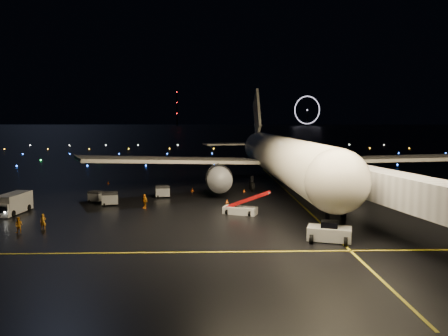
{
  "coord_description": "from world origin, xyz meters",
  "views": [
    {
      "loc": [
        -0.42,
        -47.35,
        11.62
      ],
      "look_at": [
        1.43,
        12.0,
        5.0
      ],
      "focal_mm": 35.0,
      "sensor_mm": 36.0,
      "label": 1
    }
  ],
  "objects_px": {
    "baggage_cart_2": "(96,197)",
    "baggage_cart_0": "(163,192)",
    "pushback_tug": "(329,231)",
    "crew_b": "(19,225)",
    "airliner": "(278,134)",
    "baggage_cart_1": "(110,199)",
    "belt_loader": "(240,202)",
    "crew_a": "(43,221)",
    "crew_c": "(144,201)",
    "service_truck": "(14,203)"
  },
  "relations": [
    {
      "from": "baggage_cart_2",
      "to": "baggage_cart_0",
      "type": "bearing_deg",
      "value": 40.77
    },
    {
      "from": "pushback_tug",
      "to": "crew_b",
      "type": "height_order",
      "value": "pushback_tug"
    },
    {
      "from": "airliner",
      "to": "pushback_tug",
      "type": "relative_size",
      "value": 15.92
    },
    {
      "from": "crew_b",
      "to": "baggage_cart_1",
      "type": "height_order",
      "value": "baggage_cart_1"
    },
    {
      "from": "belt_loader",
      "to": "crew_a",
      "type": "height_order",
      "value": "belt_loader"
    },
    {
      "from": "baggage_cart_1",
      "to": "baggage_cart_2",
      "type": "height_order",
      "value": "baggage_cart_1"
    },
    {
      "from": "belt_loader",
      "to": "baggage_cart_1",
      "type": "relative_size",
      "value": 2.83
    },
    {
      "from": "crew_b",
      "to": "baggage_cart_0",
      "type": "bearing_deg",
      "value": 64.11
    },
    {
      "from": "belt_loader",
      "to": "baggage_cart_2",
      "type": "bearing_deg",
      "value": 179.01
    },
    {
      "from": "belt_loader",
      "to": "baggage_cart_2",
      "type": "height_order",
      "value": "belt_loader"
    },
    {
      "from": "belt_loader",
      "to": "crew_b",
      "type": "xyz_separation_m",
      "value": [
        -23.31,
        -8.39,
        -0.62
      ]
    },
    {
      "from": "crew_b",
      "to": "baggage_cart_1",
      "type": "distance_m",
      "value": 15.7
    },
    {
      "from": "crew_a",
      "to": "baggage_cart_0",
      "type": "bearing_deg",
      "value": 54.01
    },
    {
      "from": "belt_loader",
      "to": "crew_c",
      "type": "height_order",
      "value": "belt_loader"
    },
    {
      "from": "baggage_cart_1",
      "to": "baggage_cart_2",
      "type": "distance_m",
      "value": 3.53
    },
    {
      "from": "airliner",
      "to": "service_truck",
      "type": "bearing_deg",
      "value": -154.51
    },
    {
      "from": "airliner",
      "to": "baggage_cart_0",
      "type": "bearing_deg",
      "value": -158.75
    },
    {
      "from": "belt_loader",
      "to": "crew_c",
      "type": "relative_size",
      "value": 3.09
    },
    {
      "from": "airliner",
      "to": "baggage_cart_0",
      "type": "relative_size",
      "value": 31.55
    },
    {
      "from": "crew_c",
      "to": "baggage_cart_0",
      "type": "xyz_separation_m",
      "value": [
        1.51,
        8.09,
        -0.1
      ]
    },
    {
      "from": "pushback_tug",
      "to": "belt_loader",
      "type": "distance_m",
      "value": 14.48
    },
    {
      "from": "service_truck",
      "to": "baggage_cart_0",
      "type": "relative_size",
      "value": 3.33
    },
    {
      "from": "airliner",
      "to": "crew_a",
      "type": "distance_m",
      "value": 40.33
    },
    {
      "from": "belt_loader",
      "to": "baggage_cart_1",
      "type": "xyz_separation_m",
      "value": [
        -17.33,
        6.13,
        -0.56
      ]
    },
    {
      "from": "crew_a",
      "to": "crew_b",
      "type": "bearing_deg",
      "value": -145.26
    },
    {
      "from": "service_truck",
      "to": "crew_c",
      "type": "height_order",
      "value": "service_truck"
    },
    {
      "from": "crew_c",
      "to": "baggage_cart_2",
      "type": "xyz_separation_m",
      "value": [
        -7.58,
        4.7,
        -0.21
      ]
    },
    {
      "from": "crew_b",
      "to": "baggage_cart_0",
      "type": "xyz_separation_m",
      "value": [
        12.49,
        20.33,
        0.03
      ]
    },
    {
      "from": "crew_a",
      "to": "baggage_cart_0",
      "type": "distance_m",
      "value": 21.53
    },
    {
      "from": "baggage_cart_0",
      "to": "belt_loader",
      "type": "bearing_deg",
      "value": -55.62
    },
    {
      "from": "belt_loader",
      "to": "crew_a",
      "type": "bearing_deg",
      "value": -140.2
    },
    {
      "from": "belt_loader",
      "to": "baggage_cart_1",
      "type": "height_order",
      "value": "belt_loader"
    },
    {
      "from": "crew_a",
      "to": "crew_b",
      "type": "xyz_separation_m",
      "value": [
        -1.85,
        -1.62,
        0.01
      ]
    },
    {
      "from": "crew_b",
      "to": "pushback_tug",
      "type": "bearing_deg",
      "value": -1.36
    },
    {
      "from": "crew_c",
      "to": "baggage_cart_1",
      "type": "relative_size",
      "value": 0.92
    },
    {
      "from": "pushback_tug",
      "to": "crew_a",
      "type": "distance_m",
      "value": 29.7
    },
    {
      "from": "pushback_tug",
      "to": "baggage_cart_1",
      "type": "height_order",
      "value": "pushback_tug"
    },
    {
      "from": "airliner",
      "to": "pushback_tug",
      "type": "xyz_separation_m",
      "value": [
        0.05,
        -32.05,
        -8.24
      ]
    },
    {
      "from": "crew_a",
      "to": "crew_b",
      "type": "relative_size",
      "value": 0.99
    },
    {
      "from": "pushback_tug",
      "to": "belt_loader",
      "type": "xyz_separation_m",
      "value": [
        -7.74,
        12.23,
        0.49
      ]
    },
    {
      "from": "crew_c",
      "to": "baggage_cart_1",
      "type": "height_order",
      "value": "crew_c"
    },
    {
      "from": "service_truck",
      "to": "baggage_cart_0",
      "type": "distance_m",
      "value": 20.3
    },
    {
      "from": "crew_a",
      "to": "baggage_cart_2",
      "type": "xyz_separation_m",
      "value": [
        1.56,
        15.33,
        -0.07
      ]
    },
    {
      "from": "crew_b",
      "to": "service_truck",
      "type": "bearing_deg",
      "value": 122.0
    },
    {
      "from": "airliner",
      "to": "baggage_cart_0",
      "type": "distance_m",
      "value": 21.77
    },
    {
      "from": "baggage_cart_1",
      "to": "crew_a",
      "type": "bearing_deg",
      "value": -120.39
    },
    {
      "from": "belt_loader",
      "to": "baggage_cart_0",
      "type": "distance_m",
      "value": 16.12
    },
    {
      "from": "belt_loader",
      "to": "airliner",
      "type": "bearing_deg",
      "value": 91.06
    },
    {
      "from": "belt_loader",
      "to": "crew_c",
      "type": "distance_m",
      "value": 12.91
    },
    {
      "from": "service_truck",
      "to": "crew_b",
      "type": "bearing_deg",
      "value": -57.57
    }
  ]
}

